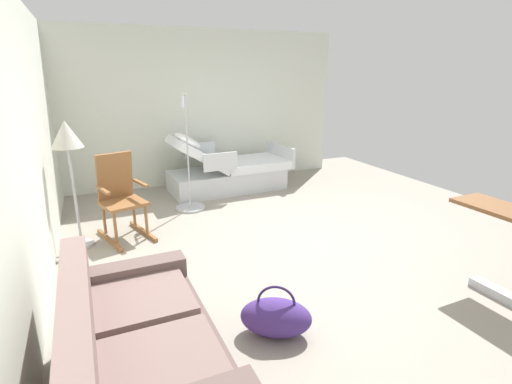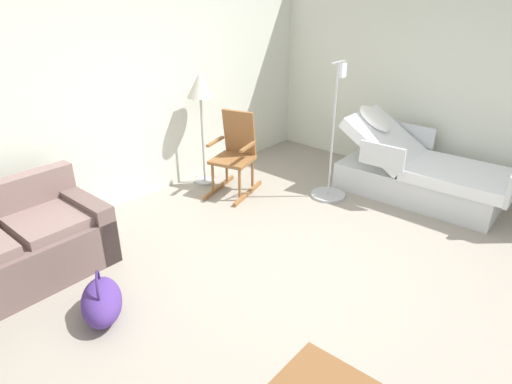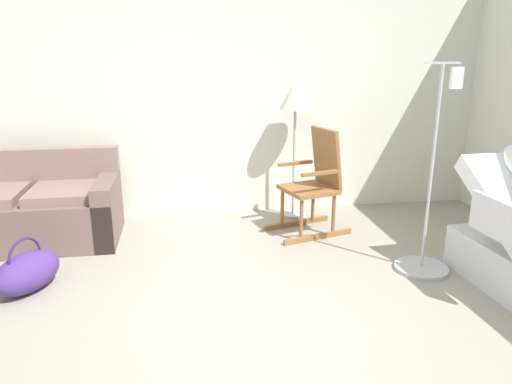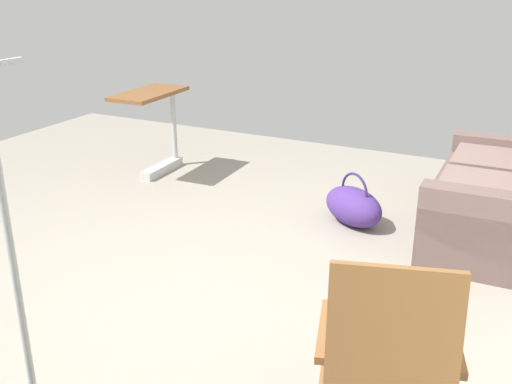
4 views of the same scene
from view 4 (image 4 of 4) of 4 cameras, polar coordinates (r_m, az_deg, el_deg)
The scene contains 4 objects.
ground_plane at distance 3.87m, azimuth -10.03°, elevation -9.50°, with size 7.37×7.37×0.00m, color gray.
couch at distance 4.80m, azimuth 22.24°, elevation -0.66°, with size 1.61×0.87×0.85m.
overbed_table at distance 5.86m, azimuth -9.57°, elevation 6.67°, with size 0.85×0.42×0.84m.
duffel_bag at distance 4.79m, azimuth 9.30°, elevation -1.32°, with size 0.56×0.64×0.43m.
Camera 4 is at (2.65, 2.07, 1.93)m, focal length 41.84 mm.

